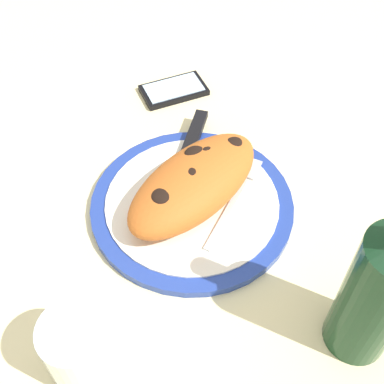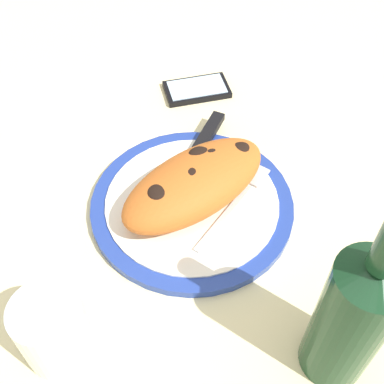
{
  "view_description": "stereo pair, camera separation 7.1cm",
  "coord_description": "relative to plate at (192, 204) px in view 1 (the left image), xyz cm",
  "views": [
    {
      "loc": [
        -40.64,
        -19.76,
        58.01
      ],
      "look_at": [
        0.0,
        0.0,
        3.62
      ],
      "focal_mm": 46.94,
      "sensor_mm": 36.0,
      "label": 1
    },
    {
      "loc": [
        -37.06,
        -25.86,
        58.01
      ],
      "look_at": [
        0.0,
        0.0,
        3.62
      ],
      "focal_mm": 46.94,
      "sensor_mm": 36.0,
      "label": 2
    }
  ],
  "objects": [
    {
      "name": "ground_plane",
      "position": [
        0.0,
        0.0,
        -2.28
      ],
      "size": [
        150.0,
        150.0,
        3.0
      ],
      "primitive_type": "cube",
      "color": "beige"
    },
    {
      "name": "plate",
      "position": [
        0.0,
        0.0,
        0.0
      ],
      "size": [
        29.39,
        29.39,
        1.62
      ],
      "color": "#233D99",
      "rests_on": "ground_plane"
    },
    {
      "name": "calzone",
      "position": [
        0.63,
        0.41,
        4.14
      ],
      "size": [
        25.61,
        17.06,
        6.52
      ],
      "color": "#C16023",
      "rests_on": "plate"
    },
    {
      "name": "fork",
      "position": [
        4.18,
        -5.43,
        1.05
      ],
      "size": [
        17.78,
        2.21,
        0.4
      ],
      "color": "silver",
      "rests_on": "plate"
    },
    {
      "name": "knife",
      "position": [
        9.54,
        4.94,
        1.35
      ],
      "size": [
        22.39,
        6.21,
        1.2
      ],
      "color": "silver",
      "rests_on": "plate"
    },
    {
      "name": "smartphone",
      "position": [
        22.28,
        14.48,
        -0.21
      ],
      "size": [
        12.79,
        12.32,
        1.16
      ],
      "color": "black",
      "rests_on": "ground_plane"
    },
    {
      "name": "water_glass",
      "position": [
        -26.37,
        0.74,
        3.4
      ],
      "size": [
        7.9,
        7.9,
        9.74
      ],
      "color": "silver",
      "rests_on": "ground_plane"
    },
    {
      "name": "wine_bottle",
      "position": [
        -9.19,
        -26.24,
        10.27
      ],
      "size": [
        7.45,
        7.45,
        27.39
      ],
      "color": "#14381E",
      "rests_on": "ground_plane"
    }
  ]
}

